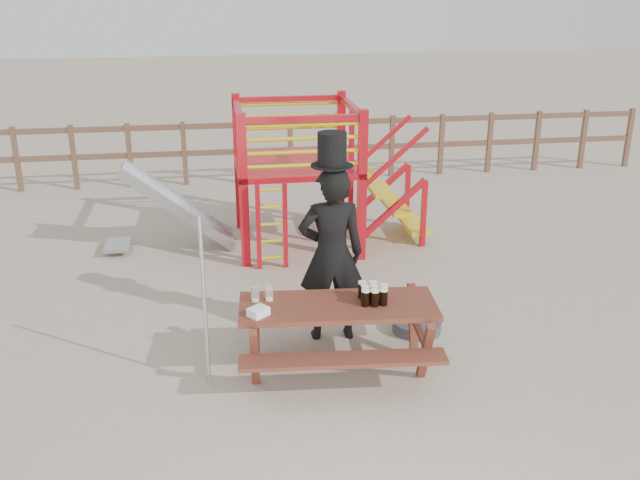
% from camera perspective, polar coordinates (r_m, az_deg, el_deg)
% --- Properties ---
extents(ground, '(60.00, 60.00, 0.00)m').
position_cam_1_polar(ground, '(7.40, 0.08, -9.97)').
color(ground, tan).
rests_on(ground, ground).
extents(back_fence, '(15.09, 0.09, 1.20)m').
position_cam_1_polar(back_fence, '(13.68, -4.49, 7.69)').
color(back_fence, brown).
rests_on(back_fence, ground).
extents(playground_fort, '(4.71, 1.84, 2.10)m').
position_cam_1_polar(playground_fort, '(10.30, -2.32, 5.40)').
color(playground_fort, '#B10B15').
rests_on(playground_fort, ground).
extents(picnic_table, '(2.02, 1.48, 0.74)m').
position_cam_1_polar(picnic_table, '(7.08, 1.43, -7.16)').
color(picnic_table, brown).
rests_on(picnic_table, ground).
extents(man_with_hat, '(0.71, 0.48, 2.28)m').
position_cam_1_polar(man_with_hat, '(7.53, 0.92, -0.79)').
color(man_with_hat, black).
rests_on(man_with_hat, ground).
extents(metal_pole, '(0.04, 0.04, 1.73)m').
position_cam_1_polar(metal_pole, '(6.77, -9.23, -5.03)').
color(metal_pole, '#B2B2B7').
rests_on(metal_pole, ground).
extents(parasol_base, '(0.54, 0.54, 0.23)m').
position_cam_1_polar(parasol_base, '(8.11, 7.75, -6.78)').
color(parasol_base, '#3B3B40').
rests_on(parasol_base, ground).
extents(paper_bag, '(0.23, 0.22, 0.08)m').
position_cam_1_polar(paper_bag, '(6.74, -4.95, -5.74)').
color(paper_bag, white).
rests_on(paper_bag, picnic_table).
extents(stout_pints, '(0.28, 0.29, 0.17)m').
position_cam_1_polar(stout_pints, '(6.98, 4.23, -4.32)').
color(stout_pints, black).
rests_on(stout_pints, picnic_table).
extents(empty_glasses, '(0.22, 0.08, 0.15)m').
position_cam_1_polar(empty_glasses, '(7.02, -4.65, -4.36)').
color(empty_glasses, silver).
rests_on(empty_glasses, picnic_table).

